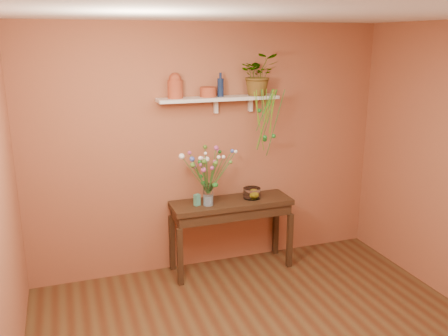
{
  "coord_description": "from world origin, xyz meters",
  "views": [
    {
      "loc": [
        -1.53,
        -2.86,
        2.53
      ],
      "look_at": [
        0.0,
        1.55,
        1.25
      ],
      "focal_mm": 38.04,
      "sensor_mm": 36.0,
      "label": 1
    }
  ],
  "objects": [
    {
      "name": "blue_bottle",
      "position": [
        0.07,
        1.87,
        2.04
      ],
      "size": [
        0.07,
        0.07,
        0.25
      ],
      "color": "#132244",
      "rests_on": "wall_shelf"
    },
    {
      "name": "terracotta_pot",
      "position": [
        -0.06,
        1.89,
        1.99
      ],
      "size": [
        0.22,
        0.22,
        0.1
      ],
      "primitive_type": "cylinder",
      "rotation": [
        0.0,
        0.0,
        -0.42
      ],
      "color": "#9F391D",
      "rests_on": "wall_shelf"
    },
    {
      "name": "carton",
      "position": [
        -0.24,
        1.74,
        0.87
      ],
      "size": [
        0.07,
        0.07,
        0.12
      ],
      "primitive_type": "cube",
      "rotation": [
        0.0,
        0.0,
        0.41
      ],
      "color": "teal",
      "rests_on": "sideboard"
    },
    {
      "name": "plant_fronds",
      "position": [
        0.53,
        1.71,
        1.67
      ],
      "size": [
        0.4,
        0.33,
        0.73
      ],
      "color": "#1D6D22",
      "rests_on": "wall_shelf"
    },
    {
      "name": "lemon",
      "position": [
        0.42,
        1.76,
        0.85
      ],
      "size": [
        0.08,
        0.08,
        0.08
      ],
      "primitive_type": "sphere",
      "color": "gold",
      "rests_on": "glass_bowl"
    },
    {
      "name": "glass_bowl",
      "position": [
        0.41,
        1.77,
        0.86
      ],
      "size": [
        0.19,
        0.19,
        0.12
      ],
      "color": "white",
      "rests_on": "sideboard"
    },
    {
      "name": "terracotta_jug",
      "position": [
        -0.41,
        1.89,
        2.06
      ],
      "size": [
        0.16,
        0.16,
        0.26
      ],
      "color": "#9F391D",
      "rests_on": "wall_shelf"
    },
    {
      "name": "wall_shelf",
      "position": [
        0.06,
        1.87,
        1.92
      ],
      "size": [
        1.3,
        0.24,
        0.19
      ],
      "color": "white",
      "rests_on": "room"
    },
    {
      "name": "glass_vase",
      "position": [
        -0.12,
        1.71,
        0.9
      ],
      "size": [
        0.11,
        0.11,
        0.23
      ],
      "color": "white",
      "rests_on": "sideboard"
    },
    {
      "name": "room",
      "position": [
        0.0,
        0.0,
        1.35
      ],
      "size": [
        4.04,
        4.04,
        2.7
      ],
      "color": "#52391E",
      "rests_on": "ground"
    },
    {
      "name": "spider_plant",
      "position": [
        0.5,
        1.86,
        2.16
      ],
      "size": [
        0.46,
        0.42,
        0.44
      ],
      "primitive_type": "imported",
      "rotation": [
        0.0,
        0.0,
        -0.21
      ],
      "color": "#1D6D22",
      "rests_on": "wall_shelf"
    },
    {
      "name": "bouquet",
      "position": [
        -0.14,
        1.73,
        1.24
      ],
      "size": [
        0.65,
        0.57,
        0.51
      ],
      "color": "#386B28",
      "rests_on": "glass_vase"
    },
    {
      "name": "sideboard",
      "position": [
        0.16,
        1.77,
        0.69
      ],
      "size": [
        1.33,
        0.43,
        0.81
      ],
      "color": "#392417",
      "rests_on": "ground"
    }
  ]
}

